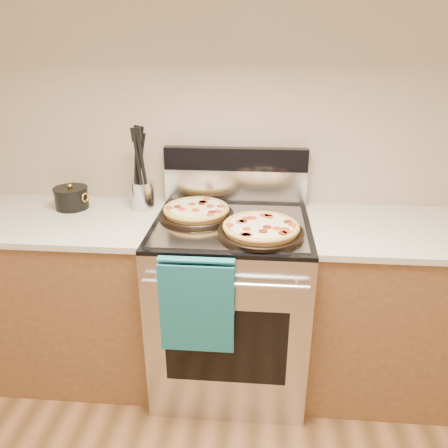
# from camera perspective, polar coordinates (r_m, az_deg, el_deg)

# --- Properties ---
(wall_back) EXTENTS (4.00, 0.00, 4.00)m
(wall_back) POSITION_cam_1_polar(r_m,az_deg,el_deg) (2.33, 1.64, 13.28)
(wall_back) COLOR tan
(wall_back) RESTS_ON ground
(range_body) EXTENTS (0.76, 0.68, 0.90)m
(range_body) POSITION_cam_1_polar(r_m,az_deg,el_deg) (2.33, 0.89, -10.62)
(range_body) COLOR #B7B7BC
(range_body) RESTS_ON ground
(oven_window) EXTENTS (0.56, 0.01, 0.40)m
(oven_window) POSITION_cam_1_polar(r_m,az_deg,el_deg) (2.06, 0.22, -15.73)
(oven_window) COLOR black
(oven_window) RESTS_ON range_body
(cooktop) EXTENTS (0.76, 0.68, 0.02)m
(cooktop) POSITION_cam_1_polar(r_m,az_deg,el_deg) (2.11, 0.96, -0.16)
(cooktop) COLOR black
(cooktop) RESTS_ON range_body
(backsplash_lower) EXTENTS (0.76, 0.06, 0.18)m
(backsplash_lower) POSITION_cam_1_polar(r_m,az_deg,el_deg) (2.37, 1.49, 4.98)
(backsplash_lower) COLOR silver
(backsplash_lower) RESTS_ON cooktop
(backsplash_upper) EXTENTS (0.76, 0.06, 0.12)m
(backsplash_upper) POSITION_cam_1_polar(r_m,az_deg,el_deg) (2.33, 1.53, 8.50)
(backsplash_upper) COLOR black
(backsplash_upper) RESTS_ON backsplash_lower
(oven_handle) EXTENTS (0.70, 0.03, 0.03)m
(oven_handle) POSITION_cam_1_polar(r_m,az_deg,el_deg) (1.83, 0.13, -7.91)
(oven_handle) COLOR silver
(oven_handle) RESTS_ON range_body
(dish_towel) EXTENTS (0.32, 0.05, 0.42)m
(dish_towel) POSITION_cam_1_polar(r_m,az_deg,el_deg) (1.90, -3.55, -10.34)
(dish_towel) COLOR #15526D
(dish_towel) RESTS_ON oven_handle
(foil_sheet) EXTENTS (0.70, 0.55, 0.01)m
(foil_sheet) POSITION_cam_1_polar(r_m,az_deg,el_deg) (2.08, 0.91, -0.15)
(foil_sheet) COLOR gray
(foil_sheet) RESTS_ON cooktop
(cabinet_left) EXTENTS (1.00, 0.62, 0.88)m
(cabinet_left) POSITION_cam_1_polar(r_m,az_deg,el_deg) (2.57, -19.33, -8.95)
(cabinet_left) COLOR brown
(cabinet_left) RESTS_ON ground
(countertop_left) EXTENTS (1.02, 0.64, 0.03)m
(countertop_left) POSITION_cam_1_polar(r_m,az_deg,el_deg) (2.37, -20.74, 0.49)
(countertop_left) COLOR beige
(countertop_left) RESTS_ON cabinet_left
(cabinet_right) EXTENTS (1.00, 0.62, 0.88)m
(cabinet_right) POSITION_cam_1_polar(r_m,az_deg,el_deg) (2.48, 22.07, -10.61)
(cabinet_right) COLOR brown
(cabinet_right) RESTS_ON ground
(countertop_right) EXTENTS (1.02, 0.64, 0.03)m
(countertop_right) POSITION_cam_1_polar(r_m,az_deg,el_deg) (2.27, 23.74, -0.92)
(countertop_right) COLOR beige
(countertop_right) RESTS_ON cabinet_right
(pepperoni_pizza_back) EXTENTS (0.41, 0.41, 0.05)m
(pepperoni_pizza_back) POSITION_cam_1_polar(r_m,az_deg,el_deg) (2.18, -3.63, 1.69)
(pepperoni_pizza_back) COLOR #BA7E38
(pepperoni_pizza_back) RESTS_ON foil_sheet
(pepperoni_pizza_front) EXTENTS (0.41, 0.41, 0.05)m
(pepperoni_pizza_front) POSITION_cam_1_polar(r_m,az_deg,el_deg) (1.98, 4.85, -0.64)
(pepperoni_pizza_front) COLOR #BA7E38
(pepperoni_pizza_front) RESTS_ON foil_sheet
(utensil_crock) EXTENTS (0.15, 0.15, 0.15)m
(utensil_crock) POSITION_cam_1_polar(r_m,az_deg,el_deg) (2.34, -10.56, 3.73)
(utensil_crock) COLOR silver
(utensil_crock) RESTS_ON countertop_left
(saucepan) EXTENTS (0.22, 0.22, 0.10)m
(saucepan) POSITION_cam_1_polar(r_m,az_deg,el_deg) (2.45, -19.29, 3.14)
(saucepan) COLOR black
(saucepan) RESTS_ON countertop_left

